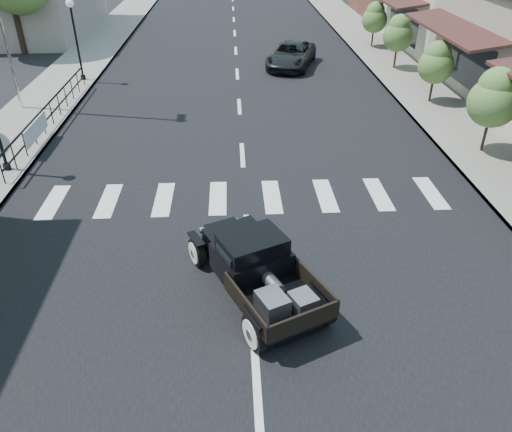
{
  "coord_description": "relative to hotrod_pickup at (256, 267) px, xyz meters",
  "views": [
    {
      "loc": [
        -0.32,
        -8.86,
        7.29
      ],
      "look_at": [
        0.19,
        1.34,
        1.0
      ],
      "focal_mm": 35.0,
      "sensor_mm": 36.0,
      "label": 1
    }
  ],
  "objects": [
    {
      "name": "ground",
      "position": [
        -0.12,
        0.3,
        -0.71
      ],
      "size": [
        120.0,
        120.0,
        0.0
      ],
      "primitive_type": "plane",
      "color": "black",
      "rests_on": "ground"
    },
    {
      "name": "road",
      "position": [
        -0.12,
        15.3,
        -0.7
      ],
      "size": [
        14.0,
        80.0,
        0.02
      ],
      "primitive_type": "cube",
      "color": "black",
      "rests_on": "ground"
    },
    {
      "name": "road_markings",
      "position": [
        -0.12,
        10.3,
        -0.71
      ],
      "size": [
        12.0,
        60.0,
        0.06
      ],
      "primitive_type": null,
      "color": "silver",
      "rests_on": "ground"
    },
    {
      "name": "sidewalk_left",
      "position": [
        -8.62,
        15.3,
        -0.64
      ],
      "size": [
        3.0,
        80.0,
        0.15
      ],
      "primitive_type": "cube",
      "color": "#98968A",
      "rests_on": "ground"
    },
    {
      "name": "sidewalk_right",
      "position": [
        8.38,
        15.3,
        -0.64
      ],
      "size": [
        3.0,
        80.0,
        0.15
      ],
      "primitive_type": "cube",
      "color": "gray",
      "rests_on": "ground"
    },
    {
      "name": "storefront_far",
      "position": [
        14.88,
        22.3,
        1.54
      ],
      "size": [
        10.0,
        9.0,
        4.5
      ],
      "primitive_type": "cube",
      "color": "beige",
      "rests_on": "ground"
    },
    {
      "name": "railing",
      "position": [
        -7.42,
        10.3,
        -0.06
      ],
      "size": [
        0.08,
        10.0,
        1.0
      ],
      "primitive_type": null,
      "color": "black",
      "rests_on": "sidewalk_left"
    },
    {
      "name": "banner",
      "position": [
        -7.34,
        8.3,
        -0.26
      ],
      "size": [
        0.04,
        2.2,
        0.6
      ],
      "primitive_type": null,
      "color": "silver",
      "rests_on": "sidewalk_left"
    },
    {
      "name": "lamp_post_c",
      "position": [
        -7.72,
        16.3,
        1.33
      ],
      "size": [
        0.36,
        0.36,
        3.79
      ],
      "primitive_type": null,
      "color": "black",
      "rests_on": "sidewalk_left"
    },
    {
      "name": "small_tree_b",
      "position": [
        8.18,
        6.99,
        0.82
      ],
      "size": [
        1.66,
        1.66,
        2.77
      ],
      "primitive_type": null,
      "color": "#4C7134",
      "rests_on": "sidewalk_right"
    },
    {
      "name": "small_tree_c",
      "position": [
        8.18,
        12.21,
        0.67
      ],
      "size": [
        1.47,
        1.47,
        2.46
      ],
      "primitive_type": null,
      "color": "#4C7134",
      "rests_on": "sidewalk_right"
    },
    {
      "name": "small_tree_d",
      "position": [
        8.18,
        17.64,
        0.72
      ],
      "size": [
        1.54,
        1.54,
        2.57
      ],
      "primitive_type": null,
      "color": "#4C7134",
      "rests_on": "sidewalk_right"
    },
    {
      "name": "small_tree_e",
      "position": [
        8.18,
        22.43,
        0.67
      ],
      "size": [
        1.48,
        1.48,
        2.46
      ],
      "primitive_type": null,
      "color": "#4C7134",
      "rests_on": "sidewalk_right"
    },
    {
      "name": "hotrod_pickup",
      "position": [
        0.0,
        0.0,
        0.0
      ],
      "size": [
        3.47,
        4.54,
        1.43
      ],
      "primitive_type": null,
      "rotation": [
        0.0,
        0.0,
        0.44
      ],
      "color": "black",
      "rests_on": "ground"
    },
    {
      "name": "second_car",
      "position": [
        2.81,
        18.56,
        -0.09
      ],
      "size": [
        3.36,
        4.92,
        1.25
      ],
      "primitive_type": "imported",
      "rotation": [
        0.0,
        0.0,
        -0.31
      ],
      "color": "black",
      "rests_on": "ground"
    }
  ]
}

